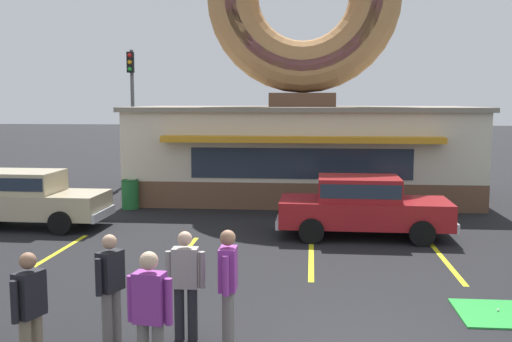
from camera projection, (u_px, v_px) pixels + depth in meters
The scene contains 15 objects.
donut_shop_building at pixel (303, 96), 22.08m from camera, with size 12.30×6.75×10.96m.
golf_ball at pixel (498, 310), 10.15m from camera, with size 0.04×0.04×0.04m, color white.
car_champagne at pixel (25, 197), 16.99m from camera, with size 4.59×2.04×1.60m.
car_red at pixel (362, 204), 15.73m from camera, with size 4.58×2.03×1.60m.
pedestrian_blue_sweater_man at pixel (228, 282), 8.66m from camera, with size 0.24×0.60×1.74m.
pedestrian_hooded_kid at pixel (150, 313), 7.36m from camera, with size 0.59×0.30×1.76m.
pedestrian_leather_jacket_man at pixel (30, 308), 7.71m from camera, with size 0.35×0.57×1.66m.
pedestrian_clipboard_woman at pixel (185, 280), 8.91m from camera, with size 0.60×0.25×1.66m.
pedestrian_beanie_man at pixel (111, 284), 8.78m from camera, with size 0.37×0.56×1.65m.
trash_bin at pixel (130, 194), 19.88m from camera, with size 0.57×0.57×0.97m.
traffic_light_pole at pixel (132, 98), 26.48m from camera, with size 0.28×0.47×5.80m.
parking_stripe_far_left at pixel (58, 252), 14.19m from camera, with size 0.12×3.60×0.01m, color yellow.
parking_stripe_left at pixel (182, 255), 13.91m from camera, with size 0.12×3.60×0.01m, color yellow.
parking_stripe_mid_left at pixel (311, 258), 13.64m from camera, with size 0.12×3.60×0.01m, color yellow.
parking_stripe_centre at pixel (446, 262), 13.36m from camera, with size 0.12×3.60×0.01m, color yellow.
Camera 1 is at (-0.75, -8.37, 3.58)m, focal length 42.00 mm.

